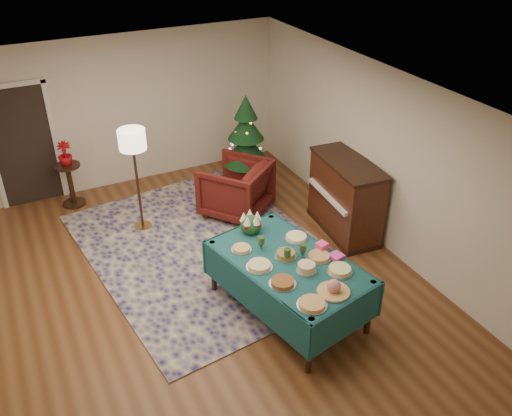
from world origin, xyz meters
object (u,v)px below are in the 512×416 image
armchair (236,186)px  side_table (71,185)px  piano (345,198)px  buffet_table (288,271)px  floor_lamp (133,146)px  gift_box (322,247)px  christmas_tree (246,151)px  potted_plant (66,159)px

armchair → side_table: 2.85m
piano → buffet_table: bearing=-143.9°
piano → floor_lamp: bearing=151.9°
armchair → gift_box: bearing=53.4°
buffet_table → piano: piano is taller
gift_box → christmas_tree: 3.11m
potted_plant → side_table: bearing=180.0°
piano → gift_box: bearing=-134.9°
armchair → potted_plant: 2.87m
piano → christmas_tree: bearing=114.9°
gift_box → side_table: gift_box is taller
buffet_table → christmas_tree: christmas_tree is taller
buffet_table → armchair: (0.44, 2.53, -0.13)m
christmas_tree → piano: size_ratio=1.25×
piano → potted_plant: bearing=143.3°
buffet_table → christmas_tree: bearing=73.7°
gift_box → piano: piano is taller
armchair → christmas_tree: bearing=-167.4°
side_table → christmas_tree: bearing=-18.4°
side_table → potted_plant: (0.00, 0.00, 0.51)m
floor_lamp → potted_plant: (-0.86, 1.24, -0.57)m
gift_box → christmas_tree: size_ratio=0.07×
armchair → floor_lamp: (-1.55, 0.27, 0.93)m
armchair → christmas_tree: size_ratio=0.56×
side_table → christmas_tree: (2.87, -0.95, 0.45)m
christmas_tree → piano: (0.84, -1.82, -0.22)m
buffet_table → gift_box: 0.53m
floor_lamp → piano: floor_lamp is taller
potted_plant → piano: piano is taller
potted_plant → piano: size_ratio=0.28×
christmas_tree → armchair: bearing=-129.7°
floor_lamp → potted_plant: 1.61m
floor_lamp → potted_plant: size_ratio=4.14×
buffet_table → side_table: 4.51m
gift_box → piano: (1.26, 1.26, -0.26)m
christmas_tree → floor_lamp: bearing=-171.8°
gift_box → floor_lamp: 3.27m
armchair → side_table: bearing=-69.8°
potted_plant → christmas_tree: christmas_tree is taller
gift_box → armchair: 2.54m
christmas_tree → buffet_table: bearing=-106.3°
armchair → potted_plant: size_ratio=2.49×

